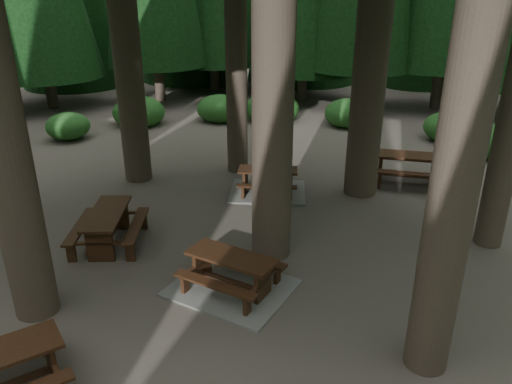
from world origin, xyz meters
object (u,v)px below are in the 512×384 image
(picnic_table_c, at_px, (268,185))
(picnic_table_d, at_px, (408,164))
(picnic_table_a, at_px, (232,278))
(picnic_table_b, at_px, (108,223))

(picnic_table_c, height_order, picnic_table_d, picnic_table_d)
(picnic_table_a, height_order, picnic_table_c, picnic_table_a)
(picnic_table_c, bearing_deg, picnic_table_d, 15.50)
(picnic_table_a, distance_m, picnic_table_d, 7.54)
(picnic_table_c, bearing_deg, picnic_table_b, -136.33)
(picnic_table_b, height_order, picnic_table_c, picnic_table_b)
(picnic_table_b, bearing_deg, picnic_table_a, -123.38)
(picnic_table_a, relative_size, picnic_table_b, 1.16)
(picnic_table_b, xyz_separation_m, picnic_table_d, (6.53, 5.84, 0.03))
(picnic_table_a, xyz_separation_m, picnic_table_d, (3.27, 6.79, 0.32))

